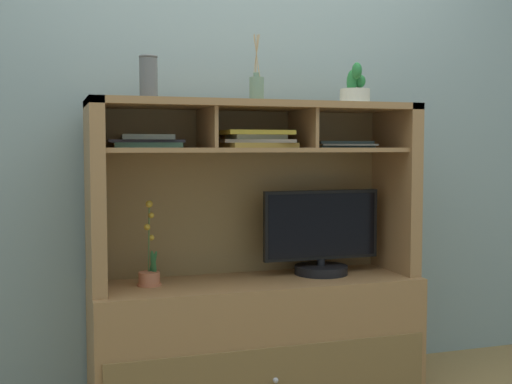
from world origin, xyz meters
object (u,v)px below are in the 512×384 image
(diffuser_bottle, at_px, (257,88))
(magazine_stack_left, at_px, (341,145))
(magazine_stack_right, at_px, (147,141))
(potted_succulent, at_px, (355,92))
(media_console, at_px, (256,307))
(ceramic_vase, at_px, (148,77))
(potted_orchid, at_px, (150,271))
(tv_monitor, at_px, (321,238))
(magazine_stack_centre, at_px, (256,139))

(diffuser_bottle, bearing_deg, magazine_stack_left, 6.70)
(magazine_stack_right, height_order, potted_succulent, potted_succulent)
(potted_succulent, bearing_deg, magazine_stack_right, 176.75)
(magazine_stack_left, relative_size, diffuser_bottle, 0.99)
(media_console, distance_m, ceramic_vase, 1.12)
(media_console, height_order, ceramic_vase, ceramic_vase)
(magazine_stack_left, xyz_separation_m, potted_succulent, (0.04, -0.06, 0.24))
(potted_orchid, xyz_separation_m, ceramic_vase, (0.00, -0.01, 0.83))
(diffuser_bottle, xyz_separation_m, potted_succulent, (0.48, -0.01, -0.00))
(media_console, height_order, potted_succulent, potted_succulent)
(potted_orchid, relative_size, ceramic_vase, 2.01)
(tv_monitor, relative_size, magazine_stack_left, 1.93)
(potted_orchid, bearing_deg, tv_monitor, 0.54)
(media_console, relative_size, diffuser_bottle, 4.96)
(media_console, height_order, magazine_stack_right, media_console)
(diffuser_bottle, relative_size, ceramic_vase, 1.61)
(magazine_stack_left, xyz_separation_m, ceramic_vase, (-0.92, -0.05, 0.28))
(magazine_stack_left, xyz_separation_m, magazine_stack_centre, (-0.44, -0.05, 0.02))
(magazine_stack_right, distance_m, ceramic_vase, 0.27)
(media_console, relative_size, magazine_stack_left, 5.00)
(tv_monitor, bearing_deg, ceramic_vase, -178.45)
(media_console, bearing_deg, magazine_stack_right, 176.54)
(tv_monitor, relative_size, diffuser_bottle, 1.91)
(magazine_stack_centre, bearing_deg, tv_monitor, 3.38)
(media_console, height_order, magazine_stack_centre, media_console)
(diffuser_bottle, height_order, ceramic_vase, diffuser_bottle)
(magazine_stack_right, bearing_deg, magazine_stack_centre, -4.84)
(potted_orchid, height_order, magazine_stack_centre, magazine_stack_centre)
(tv_monitor, bearing_deg, media_console, -178.60)
(diffuser_bottle, distance_m, ceramic_vase, 0.48)
(media_console, relative_size, potted_orchid, 3.98)
(potted_orchid, bearing_deg, diffuser_bottle, -1.81)
(diffuser_bottle, bearing_deg, potted_succulent, -1.28)
(tv_monitor, height_order, potted_succulent, potted_succulent)
(magazine_stack_right, bearing_deg, ceramic_vase, -89.10)
(potted_orchid, distance_m, magazine_stack_centre, 0.74)
(magazine_stack_left, height_order, potted_succulent, potted_succulent)
(magazine_stack_left, bearing_deg, diffuser_bottle, -173.30)
(potted_succulent, bearing_deg, media_console, 176.96)
(media_console, distance_m, tv_monitor, 0.44)
(tv_monitor, xyz_separation_m, ceramic_vase, (-0.80, -0.02, 0.72))
(magazine_stack_centre, bearing_deg, media_console, 78.35)
(ceramic_vase, bearing_deg, diffuser_bottle, -0.11)
(magazine_stack_centre, xyz_separation_m, diffuser_bottle, (0.00, -0.00, 0.23))
(media_console, distance_m, diffuser_bottle, 0.98)
(magazine_stack_left, bearing_deg, tv_monitor, -165.54)
(magazine_stack_right, bearing_deg, potted_succulent, -3.25)
(tv_monitor, distance_m, ceramic_vase, 1.08)
(magazine_stack_left, distance_m, potted_succulent, 0.26)
(tv_monitor, height_order, magazine_stack_right, magazine_stack_right)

